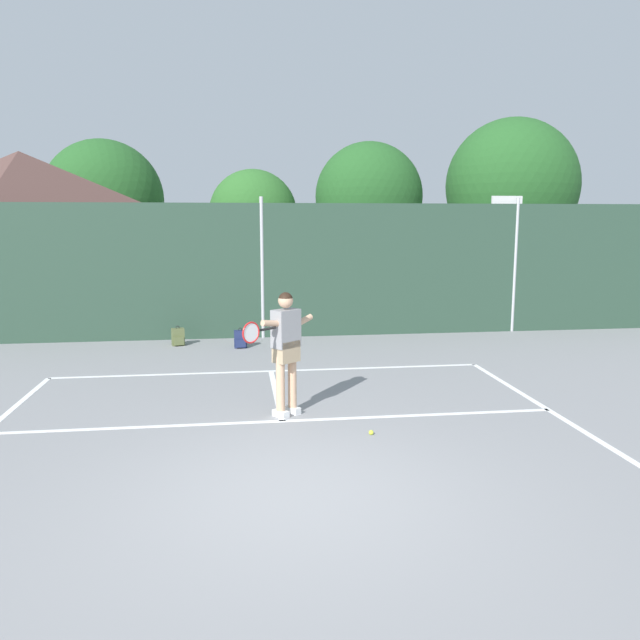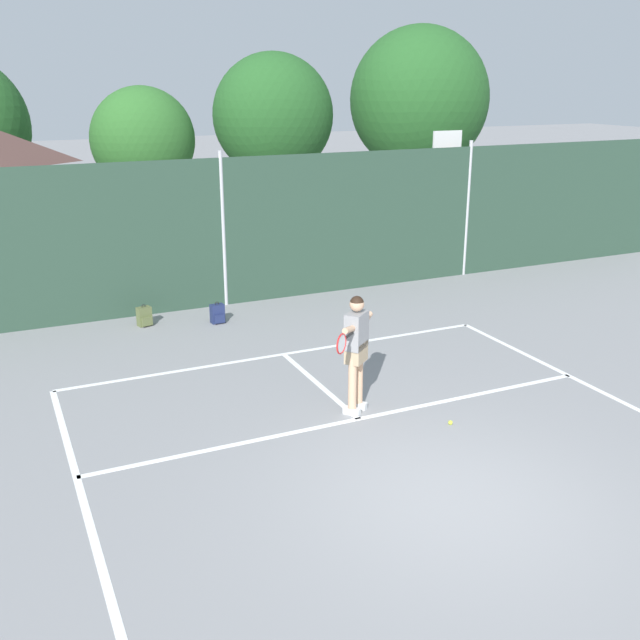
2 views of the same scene
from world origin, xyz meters
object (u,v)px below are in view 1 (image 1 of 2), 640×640
tennis_player (286,343)px  backpack_navy (240,339)px  tennis_ball (371,432)px  backpack_olive (178,337)px  basketball_hoop (504,240)px

tennis_player → backpack_navy: tennis_player is taller
tennis_player → tennis_ball: size_ratio=28.10×
backpack_olive → tennis_ball: bearing=-64.2°
basketball_hoop → backpack_olive: basketball_hoop is taller
tennis_player → tennis_ball: bearing=-42.8°
backpack_navy → basketball_hoop: bearing=21.8°
tennis_ball → backpack_navy: backpack_navy is taller
tennis_ball → backpack_olive: (-3.16, 6.52, 0.16)m
tennis_player → backpack_olive: size_ratio=4.01×
basketball_hoop → backpack_navy: bearing=-158.2°
tennis_ball → basketball_hoop: bearing=57.2°
basketball_hoop → tennis_player: (-6.94, -8.09, -1.20)m
tennis_player → basketball_hoop: bearing=49.4°
basketball_hoop → tennis_ball: 11.05m
backpack_olive → backpack_navy: same height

